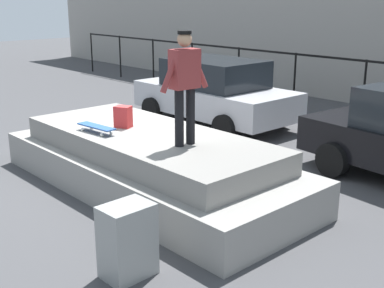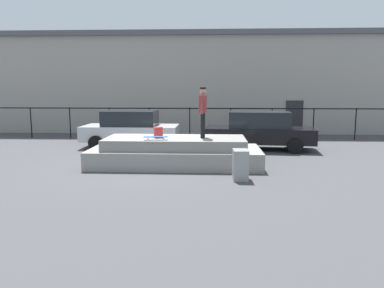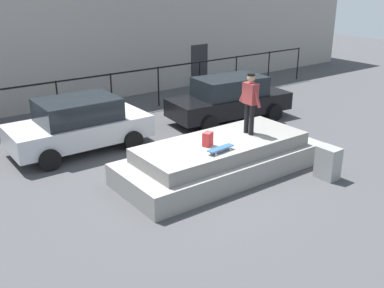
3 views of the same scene
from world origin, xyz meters
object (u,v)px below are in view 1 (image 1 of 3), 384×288
Objects in this scene: skateboard at (96,127)px; car_silver_sedan_near at (215,92)px; utility_box at (127,241)px; backpack at (123,117)px; skateboarder at (185,80)px.

car_silver_sedan_near is (-1.86, 4.70, -0.23)m from skateboard.
skateboard reaches higher than utility_box.
backpack is at bearing 88.98° from skateboard.
backpack is 0.09× the size of car_silver_sedan_near.
car_silver_sedan_near is at bearing 111.64° from skateboard.
car_silver_sedan_near is at bearing -90.68° from backpack.
car_silver_sedan_near reaches higher than utility_box.
skateboarder is 2.75m from utility_box.
skateboard is 3.10m from utility_box.
skateboard is at bearing 64.02° from backpack.
car_silver_sedan_near reaches higher than skateboard.
skateboard is at bearing 152.72° from utility_box.
skateboarder is 2.12× the size of skateboard.
backpack is 3.39m from utility_box.
skateboarder is at bearing -49.98° from car_silver_sedan_near.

